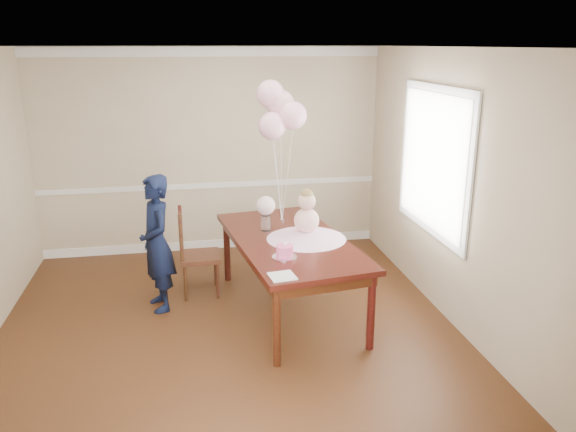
{
  "coord_description": "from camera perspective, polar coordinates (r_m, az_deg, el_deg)",
  "views": [
    {
      "loc": [
        -0.33,
        -4.91,
        2.73
      ],
      "look_at": [
        0.66,
        0.45,
        1.05
      ],
      "focal_mm": 35.0,
      "sensor_mm": 36.0,
      "label": 1
    }
  ],
  "objects": [
    {
      "name": "balloon_ribbon_b",
      "position": [
        6.19,
        -0.07,
        4.03
      ],
      "size": [
        0.12,
        0.04,
        1.01
      ],
      "primitive_type": "cylinder",
      "rotation": [
        0.05,
        0.1,
        0.14
      ],
      "color": "white",
      "rests_on": "balloon_weight"
    },
    {
      "name": "chair_slat_top",
      "position": [
        6.23,
        -10.93,
        -0.06
      ],
      "size": [
        0.03,
        0.39,
        0.05
      ],
      "primitive_type": "cube",
      "rotation": [
        0.0,
        0.0,
        0.0
      ],
      "color": "#39150F",
      "rests_on": "dining_chair_seat"
    },
    {
      "name": "balloon_ribbon_c",
      "position": [
        6.24,
        -0.68,
        4.65
      ],
      "size": [
        0.01,
        0.1,
        1.12
      ],
      "primitive_type": "cylinder",
      "rotation": [
        -0.09,
        0.02,
        0.14
      ],
      "color": "white",
      "rests_on": "balloon_weight"
    },
    {
      "name": "baseboard_trim",
      "position": [
        7.87,
        -7.47,
        -2.84
      ],
      "size": [
        4.5,
        0.02,
        0.12
      ],
      "primitive_type": "cube",
      "color": "white",
      "rests_on": "floor"
    },
    {
      "name": "chair_leg_bl",
      "position": [
        6.63,
        -10.41,
        -5.49
      ],
      "size": [
        0.04,
        0.04,
        0.42
      ],
      "primitive_type": "cylinder",
      "rotation": [
        0.0,
        0.0,
        0.0
      ],
      "color": "#34170E",
      "rests_on": "floor"
    },
    {
      "name": "floor",
      "position": [
        5.63,
        -5.95,
        -11.99
      ],
      "size": [
        4.5,
        5.0,
        0.0
      ],
      "primitive_type": "cube",
      "color": "#341B0D",
      "rests_on": "ground"
    },
    {
      "name": "baby_hair",
      "position": [
        5.64,
        1.92,
        2.14
      ],
      "size": [
        0.13,
        0.13,
        0.13
      ],
      "primitive_type": "sphere",
      "color": "olive",
      "rests_on": "baby_head"
    },
    {
      "name": "table_leg_fl",
      "position": [
        4.96,
        -1.15,
        -11.21
      ],
      "size": [
        0.09,
        0.09,
        0.75
      ],
      "primitive_type": "cylinder",
      "rotation": [
        0.0,
        0.0,
        0.14
      ],
      "color": "black",
      "rests_on": "floor"
    },
    {
      "name": "cake_flower_b",
      "position": [
        5.26,
        -0.1,
        -2.75
      ],
      "size": [
        0.03,
        0.03,
        0.03
      ],
      "primitive_type": "sphere",
      "color": "white",
      "rests_on": "birthday_cake"
    },
    {
      "name": "balloon_c",
      "position": [
        6.18,
        -0.76,
        11.3
      ],
      "size": [
        0.3,
        0.3,
        0.3
      ],
      "primitive_type": "sphere",
      "color": "#E3A0B6",
      "rests_on": "balloon_ribbon_c"
    },
    {
      "name": "crown_molding",
      "position": [
        7.41,
        -8.27,
        16.19
      ],
      "size": [
        4.5,
        0.02,
        0.12
      ],
      "primitive_type": "cube",
      "color": "silver",
      "rests_on": "wall_back"
    },
    {
      "name": "chair_slat_low",
      "position": [
        6.33,
        -10.77,
        -2.78
      ],
      "size": [
        0.03,
        0.39,
        0.05
      ],
      "primitive_type": "cube",
      "rotation": [
        0.0,
        0.0,
        0.0
      ],
      "color": "#38190F",
      "rests_on": "dining_chair_seat"
    },
    {
      "name": "balloon_ribbon_a",
      "position": [
        6.2,
        -1.1,
        3.53
      ],
      "size": [
        0.1,
        0.02,
        0.9
      ],
      "primitive_type": "cylinder",
      "rotation": [
        0.0,
        -0.1,
        0.14
      ],
      "color": "silver",
      "rests_on": "balloon_weight"
    },
    {
      "name": "balloon_a",
      "position": [
        6.07,
        -1.62,
        9.14
      ],
      "size": [
        0.3,
        0.3,
        0.3
      ],
      "primitive_type": "sphere",
      "color": "#FFB4D0",
      "rests_on": "balloon_ribbon_a"
    },
    {
      "name": "balloon_ribbon_d",
      "position": [
        6.23,
        -1.19,
        5.12
      ],
      "size": [
        0.1,
        0.1,
        1.22
      ],
      "primitive_type": "cylinder",
      "rotation": [
        -0.09,
        -0.07,
        0.14
      ],
      "color": "white",
      "rests_on": "balloon_weight"
    },
    {
      "name": "table_leg_fr",
      "position": [
        5.26,
        8.44,
        -9.61
      ],
      "size": [
        0.09,
        0.09,
        0.75
      ],
      "primitive_type": "cylinder",
      "rotation": [
        0.0,
        0.0,
        0.14
      ],
      "color": "black",
      "rests_on": "floor"
    },
    {
      "name": "chair_slat_mid",
      "position": [
        6.27,
        -10.85,
        -1.43
      ],
      "size": [
        0.03,
        0.39,
        0.05
      ],
      "primitive_type": "cube",
      "rotation": [
        0.0,
        0.0,
        0.0
      ],
      "color": "#33160D",
      "rests_on": "dining_chair_seat"
    },
    {
      "name": "baby_head",
      "position": [
        5.66,
        1.91,
        1.51
      ],
      "size": [
        0.18,
        0.18,
        0.18
      ],
      "primitive_type": "sphere",
      "color": "#D5A993",
      "rests_on": "baby_torso"
    },
    {
      "name": "wall_right",
      "position": [
        5.71,
        16.71,
        2.42
      ],
      "size": [
        0.02,
        5.0,
        2.7
      ],
      "primitive_type": "cube",
      "color": "tan",
      "rests_on": "floor"
    },
    {
      "name": "window_frame",
      "position": [
        6.1,
        14.59,
        5.42
      ],
      "size": [
        0.02,
        1.66,
        1.56
      ],
      "primitive_type": "cube",
      "color": "silver",
      "rests_on": "wall_right"
    },
    {
      "name": "chair_leg_fl",
      "position": [
        6.31,
        -10.38,
        -6.71
      ],
      "size": [
        0.04,
        0.04,
        0.42
      ],
      "primitive_type": "cylinder",
      "rotation": [
        0.0,
        0.0,
        0.0
      ],
      "color": "#321A0D",
      "rests_on": "floor"
    },
    {
      "name": "woman",
      "position": [
        6.02,
        -13.19,
        -2.73
      ],
      "size": [
        0.49,
        0.61,
        1.46
      ],
      "primitive_type": "imported",
      "rotation": [
        0.0,
        0.0,
        -1.28
      ],
      "color": "black",
      "rests_on": "floor"
    },
    {
      "name": "birthday_cake",
      "position": [
        5.26,
        -0.36,
        -3.58
      ],
      "size": [
        0.18,
        0.18,
        0.11
      ],
      "primitive_type": "cylinder",
      "rotation": [
        0.0,
        0.0,
        0.14
      ],
      "color": "#F54D92",
      "rests_on": "cake_platter"
    },
    {
      "name": "balloon_b",
      "position": [
        6.07,
        0.5,
        10.17
      ],
      "size": [
        0.3,
        0.3,
        0.3
      ],
      "primitive_type": "sphere",
      "color": "#FFB4D2",
      "rests_on": "balloon_ribbon_b"
    },
    {
      "name": "chair_back_post_l",
      "position": [
        6.12,
        -10.82,
        -2.3
      ],
      "size": [
        0.04,
        0.04,
        0.55
      ],
      "primitive_type": "cylinder",
      "rotation": [
        0.0,
        0.0,
        0.0
      ],
      "color": "#3C2110",
      "rests_on": "dining_chair_seat"
    },
    {
      "name": "roses_near",
      "position": [
        5.94,
        -2.29,
        1.07
      ],
      "size": [
        0.2,
        0.2,
        0.2
      ],
      "primitive_type": "sphere",
      "color": "beige",
      "rests_on": "rose_vase_near"
    },
    {
      "name": "baby_skirt",
      "position": [
        5.76,
        1.88,
        -1.8
      ],
      "size": [
        0.93,
        0.93,
        0.11
      ],
      "primitive_type": "cone",
      "rotation": [
        0.0,
        0.0,
        0.14
      ],
      "color": "#F5B5DF",
      "rests_on": "dining_table_top"
    },
    {
      "name": "chair_leg_fr",
      "position": [
        6.31,
        -7.16,
        -6.53
      ],
      "size": [
        0.04,
        0.04,
        0.42
      ],
      "primitive_type": "cylinder",
      "rotation": [
        0.0,
        0.0,
        0.0
      ],
      "color": "black",
      "rests_on": "floor"
    },
    {
      "name": "baby_torso",
      "position": [
        5.72,
        1.89,
        -0.47
      ],
      "size": [
        0.26,
        0.26,
        0.26
      ],
      "primitive_type": "sphere",
      "color": "pink",
      "rests_on": "baby_skirt"
    },
    {
      "name": "cake_platter",
      "position": [
        5.28,
        -0.36,
        -4.17
      ],
      "size": [
        0.27,
        0.27,
        0.01
      ],
      "primitive_type": "cylinder",
      "rotation": [
        0.0,
        0.0,
        0.14
      ],
      "color": "silver",
      "rests_on": "dining_table_top"
    },
    {
      "name": "wall_front",
      "position": [
        2.8,
        -2.46,
        -12.46
      ],
      "size": [
        4.5,
        0.02,
        2.7
      ],
      "primitive_type": "cube",
      "color": "tan",
      "rests_on": "floor"
    },
    {
      "name": "cake_flower_a",
      "position": [
        5.23,
        -0.36,
        -2.86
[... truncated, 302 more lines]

